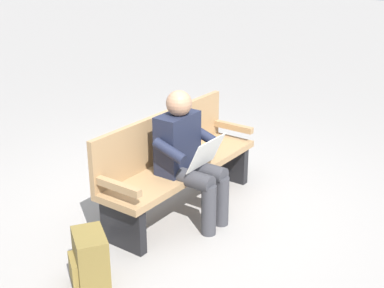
{
  "coord_description": "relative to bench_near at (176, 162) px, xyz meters",
  "views": [
    {
      "loc": [
        3.57,
        2.39,
        2.33
      ],
      "look_at": [
        0.06,
        0.15,
        0.7
      ],
      "focal_mm": 48.51,
      "sensor_mm": 36.0,
      "label": 1
    }
  ],
  "objects": [
    {
      "name": "backpack",
      "position": [
        1.31,
        0.15,
        -0.26
      ],
      "size": [
        0.38,
        0.4,
        0.41
      ],
      "rotation": [
        0.0,
        0.0,
        4.06
      ],
      "color": "brown",
      "rests_on": "ground"
    },
    {
      "name": "ground_plane",
      "position": [
        0.0,
        0.07,
        -0.46
      ],
      "size": [
        40.0,
        40.0,
        0.0
      ],
      "primitive_type": "plane",
      "color": "gray"
    },
    {
      "name": "person_seated",
      "position": [
        0.14,
        0.23,
        0.17
      ],
      "size": [
        0.59,
        0.59,
        1.18
      ],
      "rotation": [
        0.0,
        0.0,
        -0.05
      ],
      "color": "#1E2338",
      "rests_on": "ground"
    },
    {
      "name": "bench_near",
      "position": [
        0.0,
        0.0,
        0.0
      ],
      "size": [
        1.82,
        0.58,
        0.9
      ],
      "rotation": [
        0.0,
        0.0,
        -0.05
      ],
      "color": "#9E7A51",
      "rests_on": "ground"
    }
  ]
}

